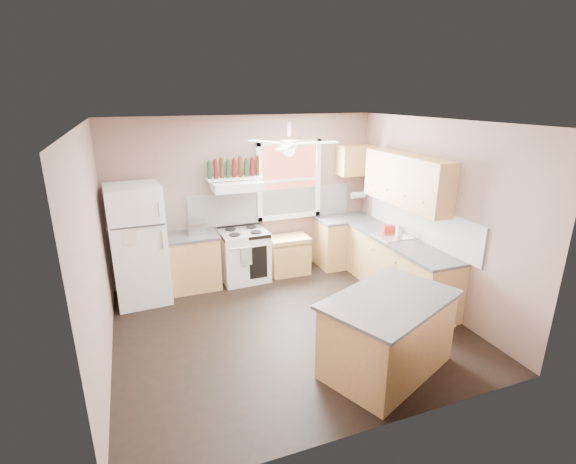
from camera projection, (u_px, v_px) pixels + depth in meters
name	position (u px, v px, depth m)	size (l,w,h in m)	color
floor	(289.00, 326.00, 5.69)	(4.50, 4.50, 0.00)	black
ceiling	(289.00, 122.00, 4.84)	(4.50, 4.50, 0.00)	white
wall_back	(246.00, 197.00, 7.06)	(4.50, 0.05, 2.70)	#81645A
wall_right	(436.00, 215.00, 6.03)	(0.05, 4.00, 2.70)	#81645A
wall_left	(93.00, 256.00, 4.50)	(0.05, 4.00, 2.70)	#81645A
backsplash_back	(272.00, 205.00, 7.23)	(2.90, 0.03, 0.55)	white
backsplash_right	(419.00, 221.00, 6.34)	(0.03, 2.60, 0.55)	white
window_view	(289.00, 180.00, 7.20)	(1.00, 0.02, 1.20)	brown
window_frame	(289.00, 180.00, 7.18)	(1.16, 0.07, 1.36)	white
refrigerator	(139.00, 245.00, 6.16)	(0.76, 0.74, 1.79)	white
base_cabinet_left	(190.00, 263.00, 6.71)	(0.90, 0.60, 0.86)	#AB8647
counter_left	(188.00, 236.00, 6.56)	(0.92, 0.62, 0.04)	#454548
toaster	(197.00, 228.00, 6.60)	(0.28, 0.16, 0.18)	silver
stove	(244.00, 256.00, 7.01)	(0.76, 0.64, 0.86)	white
range_hood	(237.00, 186.00, 6.66)	(0.78, 0.50, 0.14)	white
bottle_shelf	(234.00, 178.00, 6.73)	(0.90, 0.26, 0.03)	white
cart	(289.00, 255.00, 7.29)	(0.67, 0.45, 0.67)	#AB8647
base_cabinet_corner	(345.00, 242.00, 7.65)	(1.00, 0.60, 0.86)	#AB8647
base_cabinet_right	(399.00, 269.00, 6.48)	(0.60, 2.20, 0.86)	#AB8647
counter_corner	(346.00, 218.00, 7.51)	(1.02, 0.62, 0.04)	#454548
counter_right	(401.00, 242.00, 6.33)	(0.62, 2.22, 0.04)	#454548
sink	(393.00, 237.00, 6.51)	(0.55, 0.45, 0.03)	silver
faucet	(402.00, 231.00, 6.54)	(0.03, 0.03, 0.14)	silver
upper_cabinet_right	(406.00, 180.00, 6.28)	(0.33, 1.80, 0.76)	#AB8647
upper_cabinet_corner	(355.00, 160.00, 7.38)	(0.60, 0.33, 0.52)	#AB8647
paper_towel	(358.00, 195.00, 7.65)	(0.12, 0.12, 0.26)	white
island	(387.00, 335.00, 4.69)	(1.42, 0.90, 0.86)	#AB8647
island_top	(390.00, 300.00, 4.54)	(1.50, 0.98, 0.04)	#454548
ceiling_fan_hub	(289.00, 144.00, 4.92)	(0.20, 0.20, 0.08)	white
soap_bottle	(399.00, 230.00, 6.46)	(0.09, 0.09, 0.23)	silver
red_caddy	(390.00, 228.00, 6.73)	(0.18, 0.12, 0.10)	red
wine_bottles	(234.00, 168.00, 6.68)	(0.86, 0.06, 0.31)	#143819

